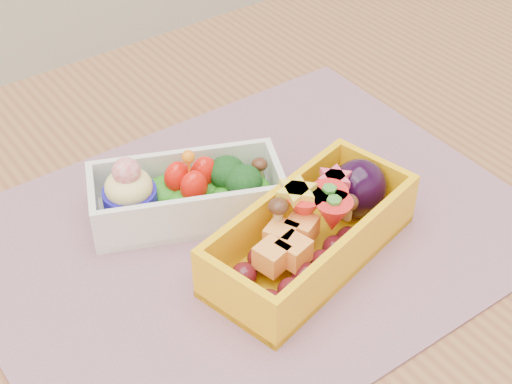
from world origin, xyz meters
TOP-DOWN VIEW (x-y plane):
  - table at (0.00, 0.00)m, footprint 1.20×0.80m
  - placemat at (0.02, 0.04)m, footprint 0.47×0.36m
  - bento_white at (-0.01, 0.09)m, footprint 0.18×0.13m
  - bento_yellow at (0.05, -0.01)m, footprint 0.21×0.13m

SIDE VIEW (x-z plane):
  - table at x=0.00m, z-range 0.28..1.03m
  - placemat at x=0.02m, z-range 0.75..0.75m
  - bento_white at x=-0.01m, z-range 0.74..0.81m
  - bento_yellow at x=0.05m, z-range 0.75..0.81m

